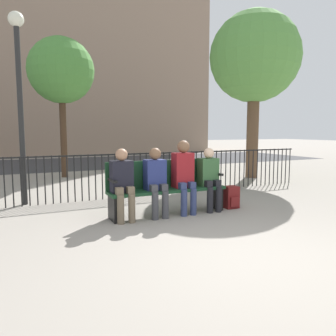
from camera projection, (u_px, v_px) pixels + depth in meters
The scene contains 12 objects.
ground_plane at pixel (252, 260), 3.63m from camera, with size 80.00×80.00×0.00m, color gray.
park_bench at pixel (166, 185), 5.63m from camera, with size 2.05×0.45×0.92m.
seated_person_0 at pixel (123, 181), 5.15m from camera, with size 0.34×0.39×1.15m.
seated_person_1 at pixel (156, 179), 5.39m from camera, with size 0.34×0.39×1.15m.
seated_person_2 at pixel (184, 173), 5.61m from camera, with size 0.34×0.39×1.26m.
seated_person_3 at pixel (210, 176), 5.83m from camera, with size 0.34×0.39×1.12m.
backpack at pixel (231, 197), 6.06m from camera, with size 0.26×0.26×0.40m.
fence_railing at pixel (134, 171), 7.06m from camera, with size 9.01×0.03×0.95m.
tree_0 at pixel (61, 71), 9.75m from camera, with size 1.95×1.95×4.19m.
tree_1 at pixel (255, 58), 9.66m from camera, with size 2.66×2.66×4.93m.
lamp_post at pixel (19, 79), 6.10m from camera, with size 0.28×0.28×3.60m.
street_surface at pixel (74, 163), 14.44m from camera, with size 24.00×6.00×0.01m.
Camera 1 is at (-2.32, -2.77, 1.43)m, focal length 35.00 mm.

